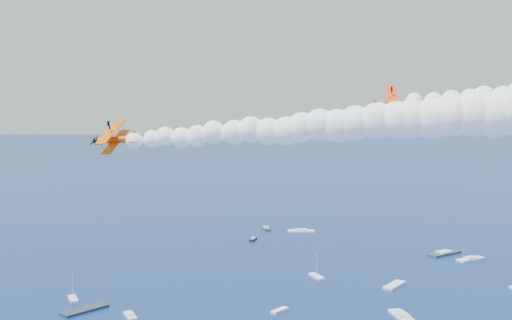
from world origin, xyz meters
The scene contains 4 objects.
biplane_lead centered at (21.40, 32.30, 59.72)m, with size 6.70×7.51×4.52m, color #FF3E05, non-canonical shape.
biplane_trail centered at (-12.38, 5.45, 54.10)m, with size 7.61×8.54×5.14m, color #EA5104, non-canonical shape.
smoke_trail_trail centered at (16.50, 18.26, 56.52)m, with size 58.87×29.77×11.42m, color white, non-canonical shape.
spectator_boats centered at (-7.11, 119.74, 0.35)m, with size 237.47×161.35×0.70m.
Camera 1 is at (66.58, -62.07, 61.16)m, focal length 46.35 mm.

